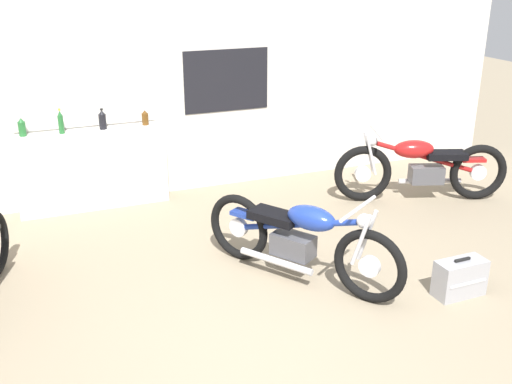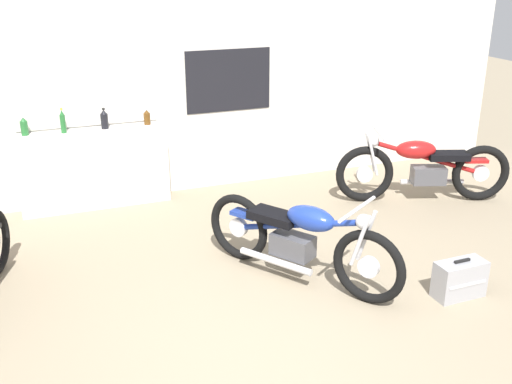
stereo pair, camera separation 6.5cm
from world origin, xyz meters
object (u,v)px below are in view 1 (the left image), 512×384
Objects in this scene: motorcycle_blue at (300,238)px; hard_case_silver at (460,278)px; bottle_right_center at (145,118)px; bottle_leftmost at (22,127)px; motorcycle_red at (421,168)px; bottle_left_center at (61,123)px; bottle_center at (102,120)px.

hard_case_silver is (1.19, -0.80, -0.25)m from motorcycle_blue.
hard_case_silver is (2.05, -3.29, -0.87)m from bottle_right_center.
motorcycle_red is (4.47, -1.30, -0.63)m from bottle_leftmost.
bottle_left_center is at bearing 132.69° from hard_case_silver.
bottle_leftmost is 1.38m from bottle_right_center.
motorcycle_blue is at bearing -71.03° from bottle_right_center.
bottle_center is (0.88, -0.03, 0.01)m from bottle_leftmost.
bottle_right_center is at bearing 157.66° from motorcycle_red.
bottle_leftmost is at bearing 177.78° from bottle_center.
bottle_right_center is (0.96, 0.03, -0.04)m from bottle_left_center.
bottle_left_center is 1.49× the size of bottle_right_center.
motorcycle_blue is at bearing -61.41° from bottle_center.
bottle_right_center is at bearing 0.84° from bottle_center.
bottle_leftmost reaches higher than motorcycle_blue.
hard_case_silver is (3.01, -3.27, -0.91)m from bottle_left_center.
bottle_right_center is at bearing 121.90° from hard_case_silver.
motorcycle_blue is (1.82, -2.47, -0.66)m from bottle_left_center.
bottle_center is at bearing 118.59° from motorcycle_blue.
motorcycle_red is at bearing -17.02° from bottle_left_center.
bottle_left_center is 0.14× the size of motorcycle_red.
bottle_right_center is (0.50, 0.01, -0.02)m from bottle_center.
bottle_leftmost is 0.78× the size of bottle_left_center.
bottle_left_center is 1.18× the size of bottle_center.
bottle_right_center reaches higher than motorcycle_red.
bottle_center reaches higher than motorcycle_blue.
motorcycle_blue is (2.23, -2.52, -0.63)m from bottle_leftmost.
bottle_center reaches higher than bottle_leftmost.
bottle_center is (0.46, 0.02, -0.02)m from bottle_left_center.
bottle_right_center is at bearing 1.75° from bottle_left_center.
bottle_center reaches higher than motorcycle_red.
bottle_left_center reaches higher than motorcycle_red.
motorcycle_blue is 2.55m from motorcycle_red.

